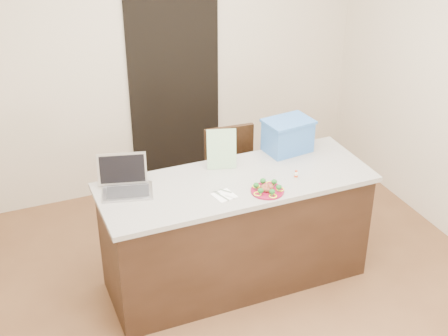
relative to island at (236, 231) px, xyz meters
name	(u,v)px	position (x,y,z in m)	size (l,w,h in m)	color
ground	(248,297)	(0.00, -0.25, -0.46)	(4.00, 4.00, 0.00)	brown
room_shell	(253,105)	(0.00, -0.25, 1.16)	(4.00, 4.00, 4.00)	white
doorway	(175,89)	(0.10, 1.73, 0.54)	(0.90, 0.02, 2.00)	black
island	(236,231)	(0.00, 0.00, 0.00)	(2.06, 0.76, 0.92)	black
plate	(267,191)	(0.14, -0.24, 0.47)	(0.24, 0.24, 0.02)	maroon
meatballs	(267,188)	(0.14, -0.24, 0.49)	(0.10, 0.10, 0.04)	brown
broccoli	(267,186)	(0.14, -0.24, 0.50)	(0.19, 0.21, 0.04)	#144B19
pepper_rings	(267,190)	(0.14, -0.24, 0.48)	(0.24, 0.23, 0.01)	#EFF519
napkin	(224,196)	(-0.17, -0.17, 0.46)	(0.14, 0.14, 0.01)	white
fork	(221,195)	(-0.19, -0.16, 0.47)	(0.05, 0.17, 0.00)	#B7B7BC
knife	(229,195)	(-0.14, -0.19, 0.47)	(0.07, 0.16, 0.01)	silver
yogurt_bottle	(296,175)	(0.42, -0.14, 0.48)	(0.03, 0.03, 0.06)	silver
laptop	(125,181)	(-0.79, 0.19, 0.53)	(0.41, 0.36, 0.25)	#B4B5B9
leaflet	(222,149)	(-0.03, 0.22, 0.62)	(0.22, 0.00, 0.32)	silver
blue_box	(288,135)	(0.57, 0.29, 0.59)	(0.40, 0.31, 0.27)	#3062AD
chair	(234,176)	(0.26, 0.65, 0.10)	(0.47, 0.47, 0.98)	black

